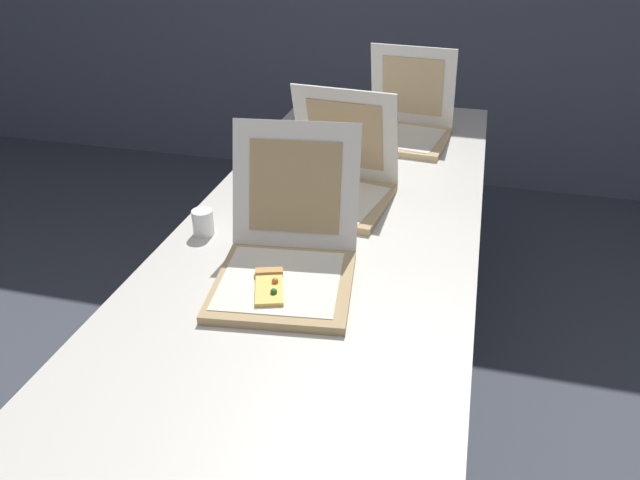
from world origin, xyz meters
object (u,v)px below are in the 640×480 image
at_px(table, 329,240).
at_px(pizza_box_front, 285,262).
at_px(pizza_box_middle, 335,185).
at_px(cup_white_near_center, 203,222).
at_px(pizza_box_back, 405,127).
at_px(cup_white_far, 303,157).

height_order(table, pizza_box_front, pizza_box_front).
bearing_deg(pizza_box_middle, cup_white_near_center, -129.83).
height_order(pizza_box_front, cup_white_near_center, pizza_box_front).
distance_m(table, pizza_box_middle, 0.20).
distance_m(pizza_box_back, cup_white_near_center, 1.01).
bearing_deg(pizza_box_back, pizza_box_front, -93.00).
bearing_deg(pizza_box_back, cup_white_far, -125.52).
distance_m(pizza_box_front, pizza_box_middle, 0.47).
height_order(cup_white_far, cup_white_near_center, same).
bearing_deg(cup_white_far, table, -64.58).
xyz_separation_m(pizza_box_back, cup_white_near_center, (-0.45, -0.90, -0.01)).
bearing_deg(pizza_box_middle, cup_white_far, 131.49).
relative_size(pizza_box_front, cup_white_near_center, 6.35).
relative_size(pizza_box_front, pizza_box_back, 1.28).
height_order(pizza_box_middle, cup_white_far, pizza_box_middle).
height_order(pizza_box_front, cup_white_far, pizza_box_front).
height_order(pizza_box_front, pizza_box_middle, same).
height_order(table, cup_white_near_center, cup_white_near_center).
distance_m(pizza_box_front, cup_white_far, 0.73).
distance_m(pizza_box_middle, cup_white_far, 0.29).
bearing_deg(cup_white_near_center, pizza_box_back, 63.73).
bearing_deg(cup_white_near_center, pizza_box_front, -29.28).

